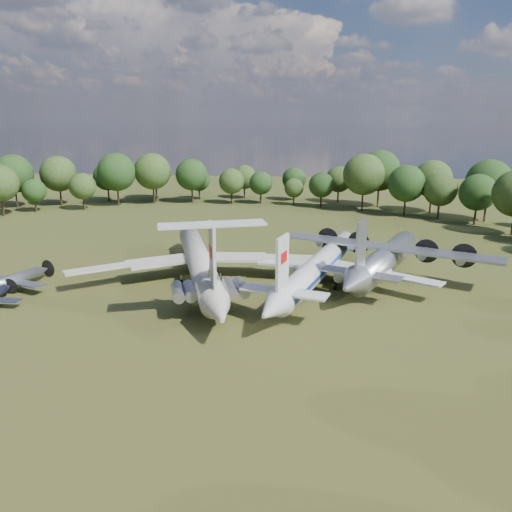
# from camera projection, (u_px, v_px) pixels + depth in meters

# --- Properties ---
(ground) EXTENTS (300.00, 300.00, 0.00)m
(ground) POSITION_uv_depth(u_px,v_px,m) (176.00, 283.00, 79.10)
(ground) COLOR #233D14
(ground) RESTS_ON ground
(il62_airliner) EXTENTS (55.60, 63.34, 5.21)m
(il62_airliner) POSITION_uv_depth(u_px,v_px,m) (199.00, 266.00, 79.16)
(il62_airliner) COLOR beige
(il62_airliner) RESTS_ON ground
(tu104_jet) EXTENTS (49.14, 57.49, 4.91)m
(tu104_jet) POSITION_uv_depth(u_px,v_px,m) (319.00, 270.00, 77.65)
(tu104_jet) COLOR silver
(tu104_jet) RESTS_ON ground
(an12_transport) EXTENTS (47.95, 50.11, 5.18)m
(an12_transport) POSITION_uv_depth(u_px,v_px,m) (385.00, 263.00, 81.04)
(an12_transport) COLOR #96999E
(an12_transport) RESTS_ON ground
(small_prop_northwest) EXTENTS (16.87, 19.48, 2.40)m
(small_prop_northwest) POSITION_uv_depth(u_px,v_px,m) (10.00, 283.00, 75.39)
(small_prop_northwest) COLOR #A7AAAF
(small_prop_northwest) RESTS_ON ground
(person_on_il62) EXTENTS (0.64, 0.48, 1.59)m
(person_on_il62) POSITION_uv_depth(u_px,v_px,m) (210.00, 273.00, 64.50)
(person_on_il62) COLOR olive
(person_on_il62) RESTS_ON il62_airliner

